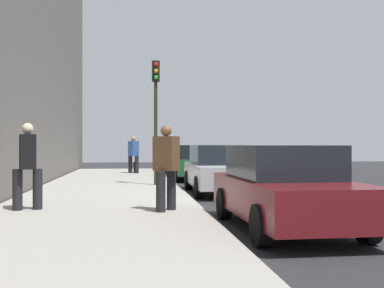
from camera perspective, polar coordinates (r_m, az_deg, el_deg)
ground_plane at (r=14.24m, az=3.24°, el=-6.24°), size 56.00×56.00×0.00m
sidewalk at (r=14.03m, az=-10.21°, el=-6.02°), size 28.00×4.60×0.15m
lane_stripe_centre at (r=15.13m, az=15.32°, el=-5.86°), size 28.00×0.14×0.01m
parked_car_charcoal at (r=26.47m, az=-1.23°, el=-1.76°), size 4.29×1.91×1.51m
parked_car_green at (r=21.03m, az=0.12°, el=-2.19°), size 4.27×1.97×1.51m
parked_car_silver at (r=15.12m, az=3.26°, el=-3.00°), size 4.49×1.93×1.51m
parked_car_maroon at (r=8.82m, az=10.94°, el=-5.07°), size 4.40×1.96×1.51m
pedestrian_blue_coat at (r=23.48m, az=-6.98°, el=-1.13°), size 0.57×0.53×1.79m
pedestrian_brown_coat at (r=9.96m, az=-3.10°, el=-2.53°), size 0.53×0.57×1.78m
pedestrian_black_coat at (r=10.69m, az=-18.98°, el=-2.21°), size 0.56×0.59×1.83m
traffic_light_pole at (r=16.53m, az=-4.33°, el=5.14°), size 0.35×0.26×4.25m
rolling_suitcase at (r=23.91m, az=-6.71°, el=-2.76°), size 0.34×0.22×0.88m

